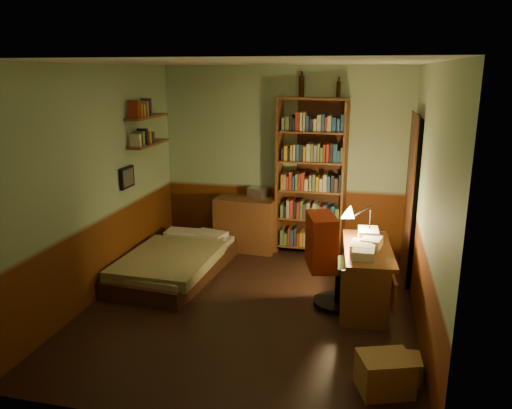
% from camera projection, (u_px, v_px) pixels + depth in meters
% --- Properties ---
extents(floor, '(3.50, 4.00, 0.02)m').
position_uv_depth(floor, '(251.00, 307.00, 5.53)').
color(floor, black).
rests_on(floor, ground).
extents(ceiling, '(3.50, 4.00, 0.02)m').
position_uv_depth(ceiling, '(250.00, 61.00, 4.85)').
color(ceiling, silver).
rests_on(ceiling, wall_back).
extents(wall_back, '(3.50, 0.02, 2.60)m').
position_uv_depth(wall_back, '(284.00, 160.00, 7.08)').
color(wall_back, '#90AE86').
rests_on(wall_back, ground).
extents(wall_left, '(0.02, 4.00, 2.60)m').
position_uv_depth(wall_left, '(98.00, 184.00, 5.58)').
color(wall_left, '#90AE86').
rests_on(wall_left, ground).
extents(wall_right, '(0.02, 4.00, 2.60)m').
position_uv_depth(wall_right, '(428.00, 202.00, 4.81)').
color(wall_right, '#90AE86').
rests_on(wall_right, ground).
extents(wall_front, '(3.50, 0.02, 2.60)m').
position_uv_depth(wall_front, '(178.00, 261.00, 3.30)').
color(wall_front, '#90AE86').
rests_on(wall_front, ground).
extents(doorway, '(0.06, 0.90, 2.00)m').
position_uv_depth(doorway, '(412.00, 199.00, 6.11)').
color(doorway, black).
rests_on(doorway, ground).
extents(door_trim, '(0.02, 0.98, 2.08)m').
position_uv_depth(door_trim, '(409.00, 199.00, 6.12)').
color(door_trim, '#3B1F11').
rests_on(door_trim, ground).
extents(bed, '(1.15, 1.94, 0.55)m').
position_uv_depth(bed, '(175.00, 254.00, 6.32)').
color(bed, olive).
rests_on(bed, ground).
extents(dresser, '(0.89, 0.48, 0.76)m').
position_uv_depth(dresser, '(246.00, 224.00, 7.20)').
color(dresser, brown).
rests_on(dresser, ground).
extents(mini_stereo, '(0.30, 0.27, 0.14)m').
position_uv_depth(mini_stereo, '(258.00, 192.00, 7.17)').
color(mini_stereo, '#B2B2B7').
rests_on(mini_stereo, dresser).
extents(bookshelf, '(0.96, 0.39, 2.18)m').
position_uv_depth(bookshelf, '(311.00, 178.00, 6.90)').
color(bookshelf, brown).
rests_on(bookshelf, ground).
extents(bottle_left, '(0.09, 0.09, 0.28)m').
position_uv_depth(bottle_left, '(301.00, 86.00, 6.72)').
color(bottle_left, black).
rests_on(bottle_left, bookshelf).
extents(bottle_right, '(0.06, 0.06, 0.21)m').
position_uv_depth(bottle_right, '(338.00, 89.00, 6.62)').
color(bottle_right, black).
rests_on(bottle_right, bookshelf).
extents(desk, '(0.62, 1.27, 0.66)m').
position_uv_depth(desk, '(366.00, 275.00, 5.52)').
color(desk, brown).
rests_on(desk, ground).
extents(paper_stack, '(0.25, 0.31, 0.11)m').
position_uv_depth(paper_stack, '(372.00, 242.00, 5.43)').
color(paper_stack, silver).
rests_on(paper_stack, desk).
extents(desk_lamp, '(0.20, 0.20, 0.62)m').
position_uv_depth(desk_lamp, '(371.00, 213.00, 5.61)').
color(desk_lamp, black).
rests_on(desk_lamp, desk).
extents(office_chair, '(0.58, 0.54, 0.96)m').
position_uv_depth(office_chair, '(339.00, 265.00, 5.43)').
color(office_chair, '#2F5E38').
rests_on(office_chair, ground).
extents(red_jacket, '(0.43, 0.56, 0.59)m').
position_uv_depth(red_jacket, '(324.00, 194.00, 5.30)').
color(red_jacket, '#B33014').
rests_on(red_jacket, office_chair).
extents(wall_shelf_lower, '(0.20, 0.90, 0.03)m').
position_uv_depth(wall_shelf_lower, '(149.00, 144.00, 6.51)').
color(wall_shelf_lower, brown).
rests_on(wall_shelf_lower, wall_left).
extents(wall_shelf_upper, '(0.20, 0.90, 0.03)m').
position_uv_depth(wall_shelf_upper, '(147.00, 117.00, 6.42)').
color(wall_shelf_upper, brown).
rests_on(wall_shelf_upper, wall_left).
extents(framed_picture, '(0.04, 0.32, 0.26)m').
position_uv_depth(framed_picture, '(127.00, 177.00, 6.15)').
color(framed_picture, black).
rests_on(framed_picture, wall_left).
extents(cardboard_box_a, '(0.50, 0.45, 0.31)m').
position_uv_depth(cardboard_box_a, '(385.00, 374.00, 4.02)').
color(cardboard_box_a, '#987947').
rests_on(cardboard_box_a, ground).
extents(cardboard_box_b, '(0.31, 0.26, 0.21)m').
position_uv_depth(cardboard_box_b, '(402.00, 368.00, 4.19)').
color(cardboard_box_b, '#987947').
rests_on(cardboard_box_b, ground).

